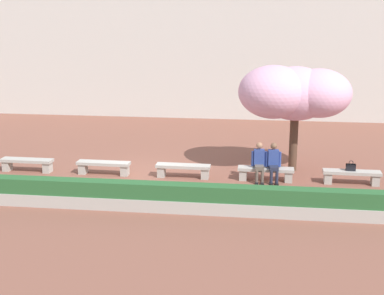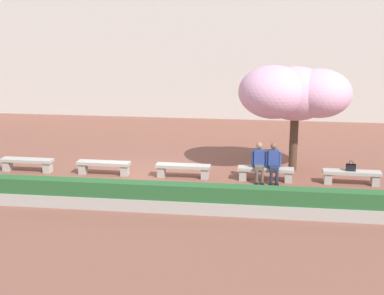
{
  "view_description": "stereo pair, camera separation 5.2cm",
  "coord_description": "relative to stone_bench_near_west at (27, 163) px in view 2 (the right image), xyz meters",
  "views": [
    {
      "loc": [
        3.88,
        -16.96,
        5.43
      ],
      "look_at": [
        1.65,
        0.2,
        1.0
      ],
      "focal_mm": 50.0,
      "sensor_mm": 36.0,
      "label": 1
    },
    {
      "loc": [
        3.93,
        -16.96,
        5.43
      ],
      "look_at": [
        1.65,
        0.2,
        1.0
      ],
      "focal_mm": 50.0,
      "sensor_mm": 36.0,
      "label": 2
    }
  ],
  "objects": [
    {
      "name": "person_seated_left",
      "position": [
        8.01,
        -0.05,
        0.39
      ],
      "size": [
        0.51,
        0.7,
        1.29
      ],
      "color": "black",
      "rests_on": "ground"
    },
    {
      "name": "ground_plane",
      "position": [
        4.12,
        0.0,
        -0.3
      ],
      "size": [
        100.0,
        100.0,
        0.0
      ],
      "primitive_type": "plane",
      "color": "brown"
    },
    {
      "name": "stone_bench_near_west",
      "position": [
        0.0,
        0.0,
        0.0
      ],
      "size": [
        1.83,
        0.45,
        0.45
      ],
      "color": "#ADA89E",
      "rests_on": "ground"
    },
    {
      "name": "person_seated_right",
      "position": [
        8.48,
        -0.05,
        0.39
      ],
      "size": [
        0.51,
        0.7,
        1.29
      ],
      "color": "black",
      "rests_on": "ground"
    },
    {
      "name": "stone_bench_east_end",
      "position": [
        8.24,
        0.0,
        0.0
      ],
      "size": [
        1.83,
        0.45,
        0.45
      ],
      "color": "#ADA89E",
      "rests_on": "ground"
    },
    {
      "name": "handbag",
      "position": [
        10.94,
        0.01,
        0.28
      ],
      "size": [
        0.3,
        0.15,
        0.34
      ],
      "color": "black",
      "rests_on": "stone_bench_far_east"
    },
    {
      "name": "cherry_tree_main",
      "position": [
        9.1,
        1.24,
        2.44
      ],
      "size": [
        3.8,
        2.73,
        3.69
      ],
      "color": "#513828",
      "rests_on": "ground"
    },
    {
      "name": "stone_bench_far_east",
      "position": [
        10.98,
        0.0,
        0.0
      ],
      "size": [
        1.83,
        0.45,
        0.45
      ],
      "color": "#ADA89E",
      "rests_on": "ground"
    },
    {
      "name": "building_facade",
      "position": [
        4.12,
        12.18,
        4.43
      ],
      "size": [
        31.1,
        4.0,
        9.48
      ],
      "primitive_type": "cube",
      "color": "beige",
      "rests_on": "ground"
    },
    {
      "name": "stone_bench_near_east",
      "position": [
        5.49,
        0.0,
        0.0
      ],
      "size": [
        1.83,
        0.45,
        0.45
      ],
      "color": "#ADA89E",
      "rests_on": "ground"
    },
    {
      "name": "planter_hedge_foreground",
      "position": [
        4.12,
        -3.1,
        0.08
      ],
      "size": [
        18.15,
        0.5,
        0.8
      ],
      "color": "#ADA89E",
      "rests_on": "ground"
    },
    {
      "name": "stone_bench_center",
      "position": [
        2.75,
        0.0,
        0.0
      ],
      "size": [
        1.83,
        0.45,
        0.45
      ],
      "color": "#ADA89E",
      "rests_on": "ground"
    }
  ]
}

